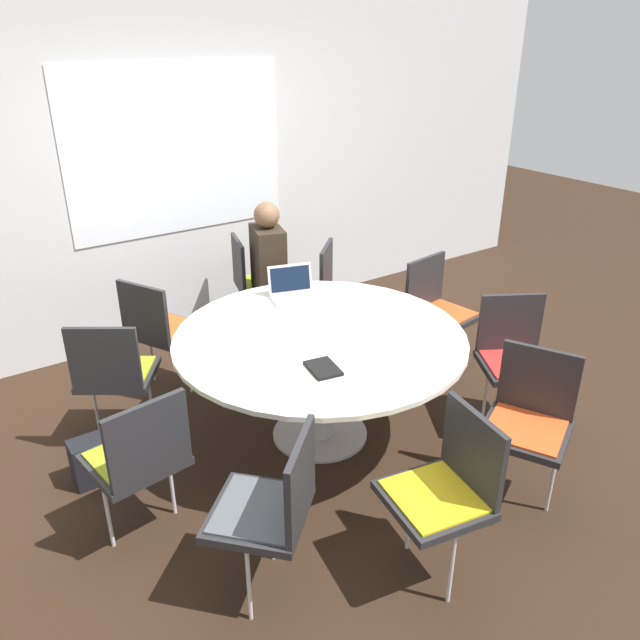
{
  "coord_description": "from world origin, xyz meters",
  "views": [
    {
      "loc": [
        -1.92,
        -2.79,
        2.43
      ],
      "look_at": [
        0.0,
        0.0,
        0.83
      ],
      "focal_mm": 35.0,
      "sensor_mm": 36.0,
      "label": 1
    }
  ],
  "objects_px": {
    "chair_3": "(139,454)",
    "laptop": "(293,290)",
    "chair_2": "(114,370)",
    "handbag": "(104,457)",
    "chair_1": "(159,325)",
    "chair_7": "(514,352)",
    "chair_8": "(437,305)",
    "spiral_notebook": "(323,368)",
    "chair_5": "(447,484)",
    "person_0": "(270,265)",
    "chair_0": "(255,278)",
    "chair_9": "(342,288)",
    "chair_4": "(273,502)",
    "chair_6": "(529,415)"
  },
  "relations": [
    {
      "from": "chair_2",
      "to": "spiral_notebook",
      "type": "distance_m",
      "value": 1.35
    },
    {
      "from": "chair_3",
      "to": "laptop",
      "type": "bearing_deg",
      "value": 22.43
    },
    {
      "from": "laptop",
      "to": "chair_9",
      "type": "bearing_deg",
      "value": 43.49
    },
    {
      "from": "chair_1",
      "to": "chair_2",
      "type": "relative_size",
      "value": 1.0
    },
    {
      "from": "chair_0",
      "to": "laptop",
      "type": "relative_size",
      "value": 2.4
    },
    {
      "from": "chair_6",
      "to": "handbag",
      "type": "relative_size",
      "value": 2.44
    },
    {
      "from": "chair_8",
      "to": "chair_9",
      "type": "bearing_deg",
      "value": -68.84
    },
    {
      "from": "chair_9",
      "to": "handbag",
      "type": "relative_size",
      "value": 2.44
    },
    {
      "from": "person_0",
      "to": "handbag",
      "type": "xyz_separation_m",
      "value": [
        -1.68,
        -0.88,
        -0.58
      ]
    },
    {
      "from": "laptop",
      "to": "handbag",
      "type": "distance_m",
      "value": 1.61
    },
    {
      "from": "chair_2",
      "to": "handbag",
      "type": "relative_size",
      "value": 2.44
    },
    {
      "from": "chair_1",
      "to": "chair_9",
      "type": "xyz_separation_m",
      "value": [
        1.47,
        -0.17,
        0.0
      ]
    },
    {
      "from": "chair_2",
      "to": "chair_5",
      "type": "bearing_deg",
      "value": -29.82
    },
    {
      "from": "chair_5",
      "to": "spiral_notebook",
      "type": "relative_size",
      "value": 3.76
    },
    {
      "from": "chair_3",
      "to": "chair_7",
      "type": "relative_size",
      "value": 1.0
    },
    {
      "from": "spiral_notebook",
      "to": "handbag",
      "type": "height_order",
      "value": "spiral_notebook"
    },
    {
      "from": "chair_3",
      "to": "chair_7",
      "type": "xyz_separation_m",
      "value": [
        2.37,
        -0.34,
        0.0
      ]
    },
    {
      "from": "spiral_notebook",
      "to": "handbag",
      "type": "distance_m",
      "value": 1.43
    },
    {
      "from": "chair_1",
      "to": "chair_2",
      "type": "height_order",
      "value": "same"
    },
    {
      "from": "chair_3",
      "to": "spiral_notebook",
      "type": "bearing_deg",
      "value": -14.74
    },
    {
      "from": "chair_9",
      "to": "person_0",
      "type": "height_order",
      "value": "person_0"
    },
    {
      "from": "chair_7",
      "to": "handbag",
      "type": "height_order",
      "value": "chair_7"
    },
    {
      "from": "chair_0",
      "to": "chair_1",
      "type": "relative_size",
      "value": 1.0
    },
    {
      "from": "chair_0",
      "to": "spiral_notebook",
      "type": "bearing_deg",
      "value": -1.4
    },
    {
      "from": "chair_3",
      "to": "laptop",
      "type": "height_order",
      "value": "laptop"
    },
    {
      "from": "handbag",
      "to": "chair_4",
      "type": "bearing_deg",
      "value": -72.51
    },
    {
      "from": "chair_7",
      "to": "chair_9",
      "type": "bearing_deg",
      "value": -49.59
    },
    {
      "from": "chair_0",
      "to": "chair_5",
      "type": "distance_m",
      "value": 2.82
    },
    {
      "from": "chair_5",
      "to": "chair_2",
      "type": "bearing_deg",
      "value": 35.95
    },
    {
      "from": "chair_0",
      "to": "chair_4",
      "type": "distance_m",
      "value": 2.74
    },
    {
      "from": "chair_2",
      "to": "chair_9",
      "type": "distance_m",
      "value": 1.96
    },
    {
      "from": "chair_5",
      "to": "chair_6",
      "type": "relative_size",
      "value": 1.0
    },
    {
      "from": "chair_1",
      "to": "person_0",
      "type": "xyz_separation_m",
      "value": [
        1.01,
        0.16,
        0.19
      ]
    },
    {
      "from": "chair_1",
      "to": "chair_8",
      "type": "bearing_deg",
      "value": 39.13
    },
    {
      "from": "chair_0",
      "to": "chair_3",
      "type": "height_order",
      "value": "same"
    },
    {
      "from": "chair_3",
      "to": "spiral_notebook",
      "type": "height_order",
      "value": "chair_3"
    },
    {
      "from": "chair_5",
      "to": "person_0",
      "type": "distance_m",
      "value": 2.59
    },
    {
      "from": "person_0",
      "to": "chair_6",
      "type": "bearing_deg",
      "value": 21.94
    },
    {
      "from": "chair_1",
      "to": "chair_7",
      "type": "distance_m",
      "value": 2.42
    },
    {
      "from": "chair_1",
      "to": "chair_6",
      "type": "xyz_separation_m",
      "value": [
        1.23,
        -2.21,
        0.0
      ]
    },
    {
      "from": "chair_0",
      "to": "chair_8",
      "type": "distance_m",
      "value": 1.53
    },
    {
      "from": "chair_2",
      "to": "handbag",
      "type": "height_order",
      "value": "chair_2"
    },
    {
      "from": "chair_2",
      "to": "laptop",
      "type": "relative_size",
      "value": 2.4
    },
    {
      "from": "chair_4",
      "to": "chair_5",
      "type": "distance_m",
      "value": 0.8
    },
    {
      "from": "chair_2",
      "to": "chair_5",
      "type": "height_order",
      "value": "same"
    },
    {
      "from": "chair_3",
      "to": "chair_8",
      "type": "distance_m",
      "value": 2.53
    },
    {
      "from": "chair_7",
      "to": "laptop",
      "type": "bearing_deg",
      "value": -20.56
    },
    {
      "from": "chair_3",
      "to": "laptop",
      "type": "relative_size",
      "value": 2.4
    },
    {
      "from": "chair_5",
      "to": "chair_8",
      "type": "bearing_deg",
      "value": -32.75
    },
    {
      "from": "spiral_notebook",
      "to": "chair_5",
      "type": "bearing_deg",
      "value": -85.4
    }
  ]
}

